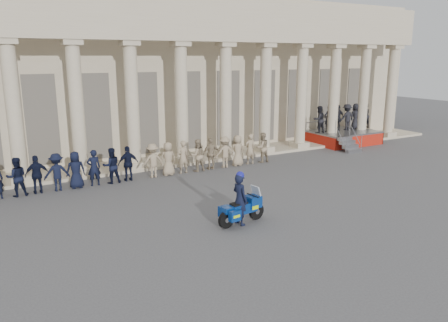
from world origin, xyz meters
TOP-DOWN VIEW (x-y plane):
  - ground at (0.00, 0.00)m, footprint 90.00×90.00m
  - building at (-0.00, 14.74)m, footprint 40.00×12.50m
  - officer_rank at (-2.86, 6.33)m, footprint 16.63×0.61m
  - reviewing_stand at (12.85, 8.11)m, footprint 4.83×4.00m
  - motorcycle at (-0.40, -0.71)m, footprint 1.92×0.87m
  - rider at (-0.50, -0.73)m, footprint 0.51×0.70m

SIDE VIEW (x-z plane):
  - ground at x=0.00m, z-range 0.00..0.00m
  - motorcycle at x=-0.40m, z-range -0.08..1.15m
  - officer_rank at x=-2.86m, z-range 0.00..1.61m
  - rider at x=-0.50m, z-range -0.01..1.85m
  - reviewing_stand at x=12.85m, z-range 0.15..2.68m
  - building at x=0.00m, z-range 0.02..9.02m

